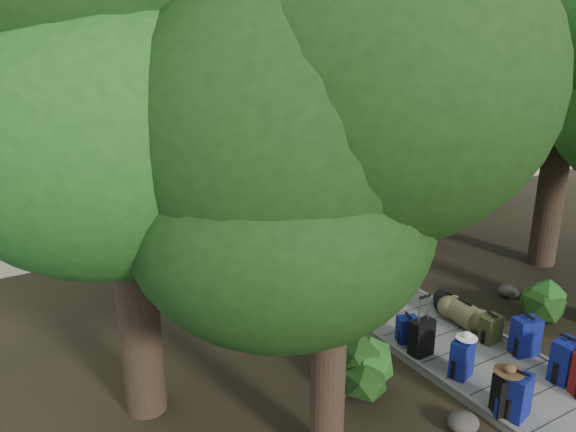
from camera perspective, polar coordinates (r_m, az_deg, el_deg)
ground at (r=11.94m, az=8.21°, el=-8.27°), size 120.00×120.00×0.00m
sand_beach at (r=25.72m, az=-14.74°, el=5.73°), size 40.00×22.00×0.02m
boardwalk at (r=12.63m, az=5.37°, el=-6.33°), size 2.00×12.00×0.12m
backpack_left_a at (r=8.80m, az=22.36°, el=-16.37°), size 0.45×0.36×0.73m
backpack_left_b at (r=8.80m, az=21.38°, el=-16.43°), size 0.44×0.38×0.68m
backpack_left_c at (r=9.42m, az=17.28°, el=-13.47°), size 0.43×0.37×0.69m
backpack_left_d at (r=10.17m, az=12.03°, el=-11.06°), size 0.40×0.34×0.52m
backpack_right_b at (r=9.88m, az=26.33°, el=-12.84°), size 0.45×0.34×0.76m
backpack_right_c at (r=10.35m, az=23.01°, el=-11.01°), size 0.48×0.39×0.72m
backpack_right_d at (r=10.55m, az=19.91°, el=-10.62°), size 0.35×0.26×0.54m
duffel_right_khaki at (r=10.97m, az=17.44°, el=-9.45°), size 0.52×0.72×0.45m
duffel_right_black at (r=11.28m, az=16.42°, el=-8.74°), size 0.47×0.67×0.39m
suitcase_on_boardwalk at (r=9.81m, az=13.42°, el=-11.95°), size 0.42×0.24×0.64m
lone_suitcase_on_sand at (r=18.40m, az=-6.27°, el=2.38°), size 0.42×0.31×0.58m
hat_brown at (r=8.59m, az=21.57°, el=-14.17°), size 0.42×0.42×0.13m
hat_white at (r=9.21m, az=17.73°, el=-11.42°), size 0.33×0.33×0.11m
kayak at (r=19.12m, az=-19.42°, el=1.63°), size 1.39×3.26×0.32m
sun_lounger at (r=21.47m, az=-0.43°, el=4.89°), size 1.16×2.18×0.67m
tree_right_b at (r=13.92m, az=26.63°, el=12.71°), size 4.93×4.93×8.81m
tree_right_c at (r=14.22m, az=14.36°, el=14.04°), size 5.07×5.07×8.78m
tree_right_d at (r=17.73m, az=13.25°, el=19.72°), size 6.44×6.44×11.80m
tree_right_e at (r=19.51m, az=4.60°, el=15.68°), size 4.95×4.95×8.91m
tree_right_f at (r=22.32m, az=5.87°, el=16.50°), size 5.23×5.23×9.34m
tree_left_a at (r=6.38m, az=4.46°, el=-1.23°), size 3.79×3.79×6.32m
tree_left_b at (r=7.38m, az=-16.54°, el=8.46°), size 4.58×4.58×8.25m
tree_left_c at (r=12.08m, az=-15.38°, el=11.77°), size 4.67×4.67×8.13m
tree_back_a at (r=23.75m, az=-19.57°, el=14.90°), size 5.02×5.02×8.69m
tree_back_b at (r=25.57m, az=-11.35°, el=16.11°), size 5.06×5.06×9.04m
tree_back_c at (r=27.23m, az=-4.16°, el=17.24°), size 5.41×5.41×9.73m
palm_right_a at (r=17.20m, az=5.52°, el=11.37°), size 3.84×3.84×6.54m
palm_right_b at (r=22.42m, az=2.30°, el=15.11°), size 4.24×4.24×8.19m
palm_right_c at (r=22.78m, az=-6.41°, el=14.56°), size 4.90×4.90×7.79m
palm_left_a at (r=14.28m, az=-22.62°, el=11.02°), size 4.83×4.83×7.68m
rock_left_a at (r=8.64m, az=17.38°, el=-19.39°), size 0.46×0.41×0.25m
rock_left_b at (r=8.97m, az=5.39°, el=-17.19°), size 0.35×0.31×0.19m
rock_left_c at (r=11.25m, az=0.76°, el=-8.96°), size 0.54×0.49×0.30m
rock_left_d at (r=13.37m, az=-7.01°, el=-4.80°), size 0.33×0.30×0.18m
rock_right_b at (r=12.72m, az=21.60°, el=-7.06°), size 0.49×0.44×0.27m
rock_right_c at (r=13.64m, az=9.70°, el=-4.47°), size 0.32×0.29×0.18m
rock_right_d at (r=16.14m, az=6.68°, el=-0.47°), size 0.57×0.51×0.31m
shrub_left_a at (r=8.85m, az=7.85°, el=-15.17°), size 0.97×0.97×0.87m
shrub_left_b at (r=11.89m, az=-3.20°, el=-6.09°), size 0.88×0.88×0.80m
shrub_left_c at (r=13.98m, az=-10.73°, el=-2.07°), size 1.16×1.16×1.04m
shrub_right_a at (r=11.74m, az=24.19°, el=-7.92°), size 0.96×0.96×0.86m
shrub_right_b at (r=14.78m, az=9.94°, el=-0.43°), size 1.41×1.41×1.27m
shrub_right_c at (r=17.10m, az=1.82°, el=1.38°), size 0.77×0.77×0.69m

